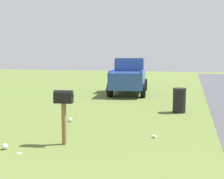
% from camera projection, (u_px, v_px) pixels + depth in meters
% --- Properties ---
extents(mailbox, '(0.27, 0.48, 1.36)m').
position_uv_depth(mailbox, '(64.00, 101.00, 6.72)').
color(mailbox, brown).
rests_on(mailbox, ground).
extents(pickup_truck, '(4.98, 2.55, 2.09)m').
position_uv_depth(pickup_truck, '(129.00, 75.00, 16.43)').
color(pickup_truck, '#284793').
rests_on(pickup_truck, ground).
extents(trash_bin, '(0.52, 0.52, 0.96)m').
position_uv_depth(trash_bin, '(179.00, 100.00, 10.70)').
color(trash_bin, black).
rests_on(trash_bin, ground).
extents(litter_cup_near_hydrant, '(0.11, 0.12, 0.08)m').
position_uv_depth(litter_cup_near_hydrant, '(154.00, 136.00, 7.38)').
color(litter_cup_near_hydrant, white).
rests_on(litter_cup_near_hydrant, ground).
extents(litter_bag_midfield_a, '(0.14, 0.14, 0.14)m').
position_uv_depth(litter_bag_midfield_a, '(5.00, 146.00, 6.47)').
color(litter_bag_midfield_a, silver).
rests_on(litter_bag_midfield_a, ground).
extents(litter_bag_midfield_b, '(0.14, 0.14, 0.14)m').
position_uv_depth(litter_bag_midfield_b, '(70.00, 120.00, 9.19)').
color(litter_bag_midfield_b, silver).
rests_on(litter_bag_midfield_b, ground).
extents(litter_wrapper_by_mailbox, '(0.15, 0.14, 0.01)m').
position_uv_depth(litter_wrapper_by_mailbox, '(19.00, 153.00, 6.21)').
color(litter_wrapper_by_mailbox, silver).
rests_on(litter_wrapper_by_mailbox, ground).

